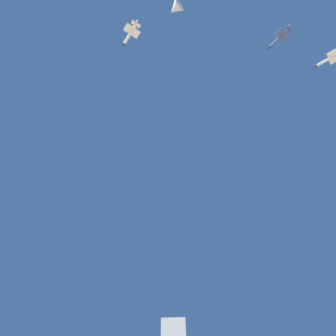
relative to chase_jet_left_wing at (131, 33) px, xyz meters
name	(u,v)px	position (x,y,z in m)	size (l,w,h in m)	color
chase_jet_left_wing	(131,33)	(0.00, 0.00, 0.00)	(12.10, 13.48, 4.00)	silver
chase_jet_right_wing	(330,58)	(-105.38, -18.10, -7.48)	(14.14, 11.10, 4.00)	silver
chase_jet_high_escort	(280,37)	(-80.74, -10.96, 5.11)	(12.17, 13.42, 4.00)	#38478C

